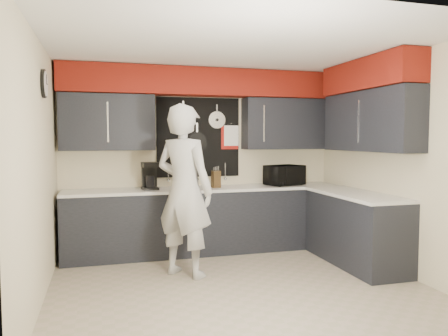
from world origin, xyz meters
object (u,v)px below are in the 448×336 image
object	(u,v)px
microwave	(284,175)
utensil_crock	(185,182)
person	(184,191)
coffee_maker	(150,175)
knife_block	(216,179)

from	to	relation	value
microwave	utensil_crock	bearing A→B (deg)	160.95
person	coffee_maker	bearing A→B (deg)	-27.62
knife_block	coffee_maker	xyz separation A→B (m)	(-0.92, 0.05, 0.07)
microwave	utensil_crock	size ratio (longest dim) A/B	3.23
microwave	coffee_maker	distance (m)	1.97
microwave	person	xyz separation A→B (m)	(-1.68, -0.96, -0.06)
microwave	coffee_maker	bearing A→B (deg)	161.59
microwave	person	world-z (taller)	person
coffee_maker	person	size ratio (longest dim) A/B	0.18
knife_block	coffee_maker	distance (m)	0.92
knife_block	utensil_crock	size ratio (longest dim) A/B	1.44
utensil_crock	microwave	bearing A→B (deg)	-0.77
microwave	knife_block	size ratio (longest dim) A/B	2.24
person	microwave	bearing A→B (deg)	-105.05
knife_block	person	bearing A→B (deg)	-132.81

